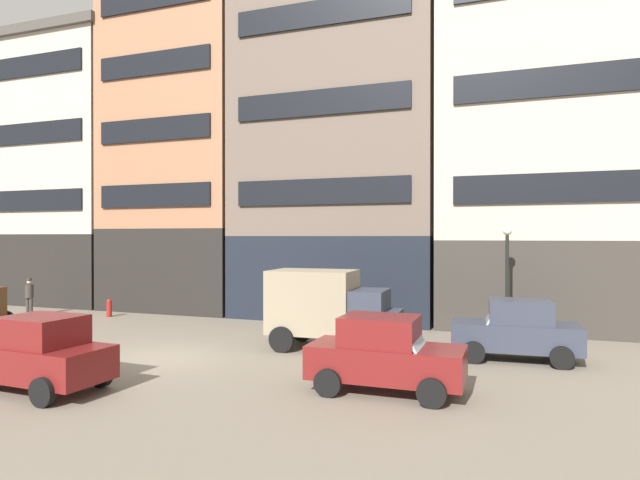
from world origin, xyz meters
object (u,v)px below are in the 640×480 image
object	(u,v)px
sedan_dark	(385,354)
pedestrian_officer	(29,295)
delivery_truck_near	(330,306)
sedan_light	(516,330)
sedan_parked_curb	(38,354)
streetlamp_curbside	(507,267)
fire_hydrant_curbside	(109,308)

from	to	relation	value
sedan_dark	pedestrian_officer	world-z (taller)	sedan_dark
sedan_dark	pedestrian_officer	xyz separation A→B (m)	(-18.58, 6.38, 0.07)
delivery_truck_near	sedan_light	world-z (taller)	delivery_truck_near
sedan_light	pedestrian_officer	distance (m)	21.67
sedan_light	pedestrian_officer	size ratio (longest dim) A/B	2.11
sedan_dark	pedestrian_officer	size ratio (longest dim) A/B	2.06
sedan_dark	sedan_light	distance (m)	5.50
sedan_parked_curb	streetlamp_curbside	world-z (taller)	streetlamp_curbside
sedan_dark	sedan_light	world-z (taller)	same
sedan_parked_curb	streetlamp_curbside	distance (m)	14.78
sedan_light	streetlamp_curbside	world-z (taller)	streetlamp_curbside
sedan_dark	sedan_light	bearing A→B (deg)	56.76
delivery_truck_near	streetlamp_curbside	distance (m)	6.49
sedan_dark	sedan_light	xyz separation A→B (m)	(3.02, 4.60, 0.00)
sedan_light	pedestrian_officer	bearing A→B (deg)	175.29
sedan_parked_curb	pedestrian_officer	world-z (taller)	sedan_parked_curb
sedan_dark	sedan_parked_curb	xyz separation A→B (m)	(-7.95, -2.78, 0.00)
delivery_truck_near	fire_hydrant_curbside	distance (m)	12.44
delivery_truck_near	pedestrian_officer	size ratio (longest dim) A/B	2.45
sedan_light	sedan_parked_curb	world-z (taller)	same
sedan_parked_curb	pedestrian_officer	bearing A→B (deg)	139.23
pedestrian_officer	fire_hydrant_curbside	world-z (taller)	pedestrian_officer
streetlamp_curbside	fire_hydrant_curbside	distance (m)	17.68
sedan_dark	sedan_parked_curb	distance (m)	8.42
sedan_parked_curb	fire_hydrant_curbside	size ratio (longest dim) A/B	4.54
sedan_light	fire_hydrant_curbside	distance (m)	18.04
sedan_dark	sedan_parked_curb	world-z (taller)	same
delivery_truck_near	streetlamp_curbside	size ratio (longest dim) A/B	1.07
delivery_truck_near	streetlamp_curbside	bearing A→B (deg)	29.12
delivery_truck_near	streetlamp_curbside	world-z (taller)	streetlamp_curbside
fire_hydrant_curbside	sedan_light	bearing A→B (deg)	-8.94
fire_hydrant_curbside	pedestrian_officer	bearing A→B (deg)	-164.85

